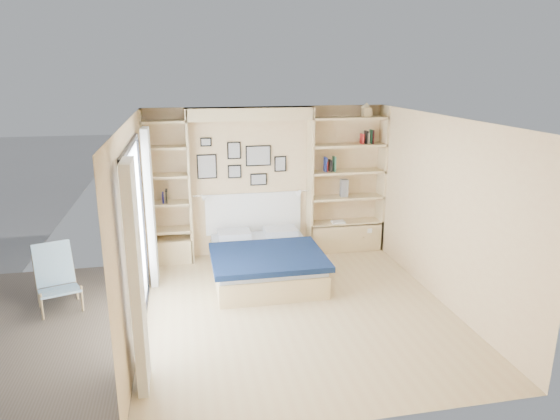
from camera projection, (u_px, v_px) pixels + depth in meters
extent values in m
plane|color=tan|center=(297.00, 309.00, 6.63)|extent=(4.50, 4.50, 0.00)
plane|color=#DEBF89|center=(267.00, 182.00, 8.41)|extent=(4.00, 0.00, 4.00)
plane|color=#DEBF89|center=(359.00, 296.00, 4.17)|extent=(4.00, 0.00, 4.00)
plane|color=#DEBF89|center=(134.00, 229.00, 5.91)|extent=(0.00, 4.50, 4.50)
plane|color=#DEBF89|center=(443.00, 211.00, 6.66)|extent=(0.00, 4.50, 4.50)
plane|color=white|center=(299.00, 119.00, 5.95)|extent=(4.50, 4.50, 0.00)
cube|color=#D4BB82|center=(189.00, 187.00, 8.00)|extent=(0.04, 0.35, 2.50)
cube|color=#D4BB82|center=(310.00, 182.00, 8.38)|extent=(0.04, 0.35, 2.50)
cube|color=#D4BB82|center=(250.00, 114.00, 7.88)|extent=(2.00, 0.35, 0.20)
cube|color=#D4BB82|center=(382.00, 179.00, 8.62)|extent=(0.04, 0.35, 2.50)
cube|color=#D4BB82|center=(146.00, 189.00, 7.88)|extent=(0.04, 0.35, 2.50)
cube|color=#D4BB82|center=(345.00, 236.00, 8.77)|extent=(1.30, 0.35, 0.50)
cube|color=#D4BB82|center=(171.00, 250.00, 8.22)|extent=(0.70, 0.35, 0.40)
cube|color=black|center=(129.00, 147.00, 5.65)|extent=(0.04, 2.08, 0.06)
cube|color=black|center=(144.00, 321.00, 6.25)|extent=(0.04, 2.08, 0.06)
cube|color=black|center=(129.00, 274.00, 5.00)|extent=(0.04, 0.06, 2.20)
cube|color=black|center=(143.00, 217.00, 6.92)|extent=(0.04, 0.06, 2.20)
cube|color=silver|center=(136.00, 239.00, 5.95)|extent=(0.01, 2.00, 2.20)
cube|color=white|center=(136.00, 280.00, 4.74)|extent=(0.10, 0.45, 2.30)
cube|color=white|center=(150.00, 208.00, 7.19)|extent=(0.10, 0.45, 2.30)
cube|color=#D4BB82|center=(345.00, 222.00, 8.71)|extent=(1.30, 0.35, 0.04)
cube|color=#D4BB82|center=(346.00, 197.00, 8.58)|extent=(1.30, 0.35, 0.04)
cube|color=#D4BB82|center=(347.00, 172.00, 8.46)|extent=(1.30, 0.35, 0.04)
cube|color=#D4BB82|center=(348.00, 145.00, 8.34)|extent=(1.30, 0.35, 0.04)
cube|color=#D4BB82|center=(349.00, 118.00, 8.22)|extent=(1.30, 0.35, 0.04)
cube|color=#D4BB82|center=(170.00, 230.00, 8.13)|extent=(0.70, 0.35, 0.04)
cube|color=#D4BB82|center=(168.00, 203.00, 8.01)|extent=(0.70, 0.35, 0.04)
cube|color=#D4BB82|center=(166.00, 176.00, 7.88)|extent=(0.70, 0.35, 0.04)
cube|color=#D4BB82|center=(165.00, 148.00, 7.76)|extent=(0.70, 0.35, 0.04)
cube|color=#D4BB82|center=(163.00, 122.00, 7.65)|extent=(0.70, 0.35, 0.04)
cube|color=#D4BB82|center=(264.00, 267.00, 7.62)|extent=(1.53, 1.91, 0.33)
cube|color=silver|center=(264.00, 254.00, 7.56)|extent=(1.49, 1.87, 0.10)
cube|color=#0C1A39|center=(268.00, 257.00, 7.23)|extent=(1.63, 1.34, 0.08)
cube|color=silver|center=(234.00, 235.00, 8.07)|extent=(0.53, 0.38, 0.12)
cube|color=silver|center=(280.00, 232.00, 8.22)|extent=(0.53, 0.38, 0.12)
cube|color=white|center=(254.00, 213.00, 8.48)|extent=(1.63, 0.04, 0.70)
cube|color=black|center=(207.00, 167.00, 8.12)|extent=(0.32, 0.02, 0.40)
cube|color=gray|center=(207.00, 167.00, 8.11)|extent=(0.28, 0.01, 0.36)
cube|color=black|center=(234.00, 150.00, 8.14)|extent=(0.22, 0.02, 0.28)
cube|color=gray|center=(234.00, 151.00, 8.13)|extent=(0.18, 0.01, 0.24)
cube|color=black|center=(235.00, 171.00, 8.23)|extent=(0.22, 0.02, 0.22)
cube|color=gray|center=(235.00, 172.00, 8.22)|extent=(0.18, 0.01, 0.18)
cube|color=black|center=(258.00, 156.00, 8.24)|extent=(0.42, 0.02, 0.34)
cube|color=gray|center=(258.00, 156.00, 8.23)|extent=(0.38, 0.01, 0.30)
cube|color=black|center=(259.00, 179.00, 8.35)|extent=(0.28, 0.02, 0.20)
cube|color=gray|center=(259.00, 180.00, 8.34)|extent=(0.24, 0.01, 0.16)
cube|color=black|center=(280.00, 164.00, 8.35)|extent=(0.20, 0.02, 0.26)
cube|color=gray|center=(280.00, 164.00, 8.34)|extent=(0.16, 0.01, 0.22)
cube|color=black|center=(206.00, 142.00, 8.01)|extent=(0.18, 0.02, 0.14)
cube|color=gray|center=(206.00, 142.00, 8.00)|extent=(0.14, 0.01, 0.10)
cylinder|color=silver|center=(199.00, 196.00, 7.99)|extent=(0.20, 0.02, 0.02)
cone|color=white|center=(205.00, 197.00, 8.02)|extent=(0.13, 0.12, 0.15)
cylinder|color=silver|center=(303.00, 191.00, 8.32)|extent=(0.20, 0.02, 0.02)
cone|color=white|center=(297.00, 192.00, 8.30)|extent=(0.13, 0.12, 0.15)
cube|color=#A51E1E|center=(326.00, 166.00, 8.36)|extent=(0.02, 0.15, 0.18)
cube|color=navy|center=(325.00, 164.00, 8.34)|extent=(0.03, 0.15, 0.24)
cube|color=black|center=(330.00, 166.00, 8.37)|extent=(0.03, 0.15, 0.20)
cube|color=#26593F|center=(334.00, 164.00, 8.37)|extent=(0.03, 0.15, 0.25)
cube|color=#A51E1E|center=(362.00, 139.00, 8.35)|extent=(0.02, 0.15, 0.17)
cube|color=black|center=(366.00, 137.00, 8.36)|extent=(0.03, 0.15, 0.22)
cube|color=#BFB28C|center=(367.00, 138.00, 8.36)|extent=(0.04, 0.15, 0.19)
cube|color=#26593F|center=(371.00, 137.00, 8.37)|extent=(0.03, 0.15, 0.23)
cube|color=maroon|center=(372.00, 137.00, 8.37)|extent=(0.03, 0.15, 0.23)
cube|color=navy|center=(163.00, 198.00, 7.96)|extent=(0.02, 0.15, 0.16)
cube|color=black|center=(167.00, 196.00, 7.96)|extent=(0.03, 0.15, 0.21)
cube|color=#BFB28C|center=(166.00, 197.00, 7.97)|extent=(0.03, 0.15, 0.19)
cube|color=#D4BB82|center=(366.00, 112.00, 8.24)|extent=(0.13, 0.13, 0.15)
cone|color=#D4BB82|center=(367.00, 105.00, 8.21)|extent=(0.20, 0.20, 0.08)
cube|color=slate|center=(344.00, 188.00, 8.52)|extent=(0.12, 0.12, 0.30)
cube|color=white|center=(338.00, 222.00, 8.62)|extent=(0.22, 0.16, 0.03)
cube|color=#695A4D|center=(3.00, 337.00, 5.95)|extent=(3.20, 4.00, 0.05)
cylinder|color=tan|center=(42.00, 308.00, 6.21)|extent=(0.07, 0.14, 0.42)
cylinder|color=tan|center=(82.00, 299.00, 6.44)|extent=(0.07, 0.14, 0.42)
cylinder|color=tan|center=(37.00, 283.00, 6.68)|extent=(0.14, 0.34, 0.70)
cylinder|color=tan|center=(74.00, 276.00, 6.90)|extent=(0.14, 0.34, 0.70)
cube|color=teal|center=(59.00, 291.00, 6.48)|extent=(0.65, 0.71, 0.15)
cube|color=teal|center=(53.00, 264.00, 6.76)|extent=(0.53, 0.37, 0.57)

